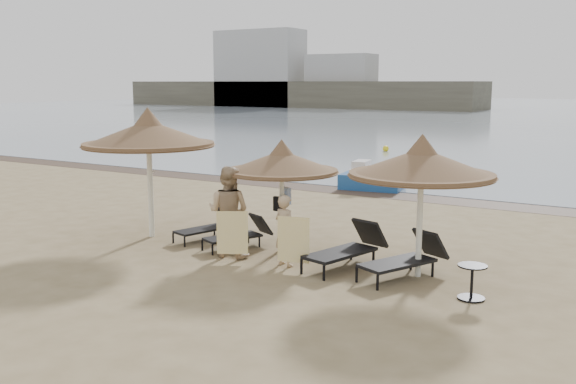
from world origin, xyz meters
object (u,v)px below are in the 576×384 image
side_table (472,283)px  palapa_left (148,134)px  palapa_center (282,162)px  pedal_boat (371,179)px  person_left (228,204)px  lounger_far_right (407,257)px  lounger_far_left (209,226)px  lounger_near_right (349,247)px  lounger_near_left (241,233)px  person_right (285,225)px  palapa_right (422,164)px

side_table → palapa_left: bearing=175.7°
palapa_center → side_table: 5.18m
pedal_boat → person_left: bearing=-92.7°
lounger_far_right → person_left: person_left is taller
lounger_far_left → lounger_near_right: (4.05, -0.39, 0.09)m
lounger_near_left → person_right: size_ratio=0.98×
lounger_near_left → side_table: 5.77m
palapa_left → palapa_right: palapa_left is taller
lounger_far_right → side_table: bearing=-0.8°
palapa_left → palapa_right: (6.97, 0.21, -0.31)m
palapa_left → palapa_center: palapa_left is taller
palapa_center → lounger_near_right: (1.92, -0.40, -1.65)m
lounger_far_left → side_table: size_ratio=2.73×
lounger_far_left → lounger_near_right: size_ratio=0.79×
lounger_far_left → lounger_far_right: bearing=11.3°
lounger_near_left → lounger_near_right: 2.90m
palapa_right → person_right: 3.13m
palapa_right → lounger_far_right: 1.91m
palapa_center → lounger_near_right: size_ratio=1.20×
palapa_left → lounger_near_right: bearing=1.5°
person_right → pedal_boat: (-2.45, 10.14, -0.51)m
palapa_left → lounger_near_left: size_ratio=1.89×
palapa_left → lounger_near_right: (5.46, 0.14, -2.18)m
side_table → pedal_boat: size_ratio=0.27×
lounger_near_left → palapa_right: bearing=23.4°
lounger_near_left → lounger_far_right: 4.22m
palapa_center → person_left: bearing=-124.8°
palapa_center → person_left: size_ratio=1.10×
person_right → pedal_boat: bearing=-61.6°
lounger_far_left → lounger_near_left: bearing=3.9°
palapa_left → lounger_near_right: size_ratio=1.51×
lounger_far_right → lounger_near_right: bearing=-158.9°
palapa_center → person_left: palapa_center is taller
person_right → lounger_far_right: bearing=-152.2°
lounger_near_right → pedal_boat: pedal_boat is taller
lounger_near_left → person_left: person_left is taller
palapa_left → person_left: palapa_left is taller
person_left → side_table: bearing=170.8°
lounger_near_left → pedal_boat: (-0.75, 9.35, 0.05)m
palapa_center → palapa_right: 3.45m
lounger_far_left → lounger_far_right: lounger_far_right is taller
palapa_right → pedal_boat: size_ratio=1.22×
palapa_center → lounger_far_left: size_ratio=1.51×
lounger_near_left → person_right: 1.95m
palapa_left → side_table: size_ratio=5.19×
palapa_left → lounger_near_left: (2.57, 0.28, -2.27)m
palapa_left → lounger_far_right: size_ratio=1.58×
person_left → lounger_far_right: bearing=-179.7°
palapa_center → palapa_right: size_ratio=0.90×
palapa_center → lounger_near_right: 2.56m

